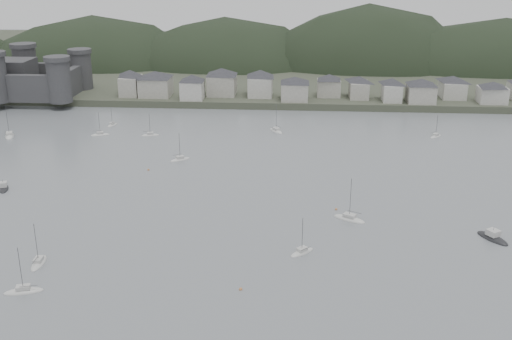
{
  "coord_description": "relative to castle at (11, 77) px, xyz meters",
  "views": [
    {
      "loc": [
        11.76,
        -90.84,
        65.2
      ],
      "look_at": [
        0.0,
        75.0,
        6.0
      ],
      "focal_mm": 43.14,
      "sensor_mm": 36.0,
      "label": 1
    }
  ],
  "objects": [
    {
      "name": "motor_launch_far",
      "position": [
        46.74,
        -109.8,
        -10.67
      ],
      "size": [
        5.11,
        7.78,
        3.76
      ],
      "rotation": [
        0.0,
        0.0,
        3.51
      ],
      "color": "black",
      "rests_on": "ground"
    },
    {
      "name": "forested_ridge",
      "position": [
        124.83,
        89.6,
        -22.25
      ],
      "size": [
        851.55,
        103.94,
        102.57
      ],
      "color": "black",
      "rests_on": "ground"
    },
    {
      "name": "castle",
      "position": [
        0.0,
        0.0,
        0.0
      ],
      "size": [
        66.0,
        43.0,
        20.0
      ],
      "color": "#39393B",
      "rests_on": "far_shore_land"
    },
    {
      "name": "far_shore_land",
      "position": [
        120.0,
        115.2,
        -9.46
      ],
      "size": [
        900.0,
        250.0,
        3.0
      ],
      "primitive_type": "cube",
      "color": "#383D2D",
      "rests_on": "ground"
    },
    {
      "name": "waterfront_town",
      "position": [
        170.59,
        3.54,
        -2.3
      ],
      "size": [
        451.48,
        28.46,
        12.92
      ],
      "color": "gray",
      "rests_on": "far_shore_land"
    },
    {
      "name": "motor_launch_near",
      "position": [
        179.07,
        -133.35,
        -10.68
      ],
      "size": [
        7.63,
        9.32,
        4.13
      ],
      "rotation": [
        0.0,
        0.0,
        0.58
      ],
      "color": "black",
      "rests_on": "ground"
    },
    {
      "name": "mooring_buoys",
      "position": [
        143.2,
        -132.13,
        -10.81
      ],
      "size": [
        135.91,
        91.03,
        0.7
      ],
      "color": "#C57841",
      "rests_on": "ground"
    },
    {
      "name": "moored_fleet",
      "position": [
        89.73,
        -111.01,
        -10.79
      ],
      "size": [
        222.78,
        161.44,
        13.26
      ],
      "color": "silver",
      "rests_on": "ground"
    }
  ]
}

